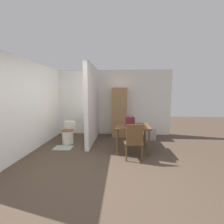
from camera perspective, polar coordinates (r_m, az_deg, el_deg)
The scene contains 11 objects.
ground_plane at distance 3.11m, azimuth -7.68°, elevation -24.15°, with size 16.00×16.00×0.00m, color #4C3D30.
wall_back at distance 5.93m, azimuth -1.66°, elevation 3.61°, with size 4.87×0.12×2.50m.
wall_left at distance 4.94m, azimuth -27.36°, elevation 2.12°, with size 0.12×4.23×2.50m.
partition_wall at distance 5.00m, azimuth -7.45°, elevation 2.90°, with size 0.12×1.88×2.50m.
dining_table at distance 4.22m, azimuth 7.70°, elevation -6.27°, with size 0.93×0.81×0.73m.
wooden_chair at distance 3.73m, azimuth 8.21°, elevation -10.63°, with size 0.48×0.48×0.90m.
toilet at distance 5.11m, azimuth -16.31°, elevation -8.05°, with size 0.38×0.53×0.69m.
handbag at distance 4.11m, azimuth 6.92°, elevation -3.58°, with size 0.25×0.12×0.31m.
wooden_cabinet at distance 5.62m, azimuth 2.86°, elevation -0.11°, with size 0.55×0.49×1.81m.
bath_mat at distance 4.79m, azimuth -18.08°, elevation -12.81°, with size 0.54×0.38×0.01m.
space_heater at distance 5.44m, azimuth 14.54°, elevation -8.07°, with size 0.33×0.21×0.42m.
Camera 1 is at (0.54, -2.60, 1.61)m, focal length 24.00 mm.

